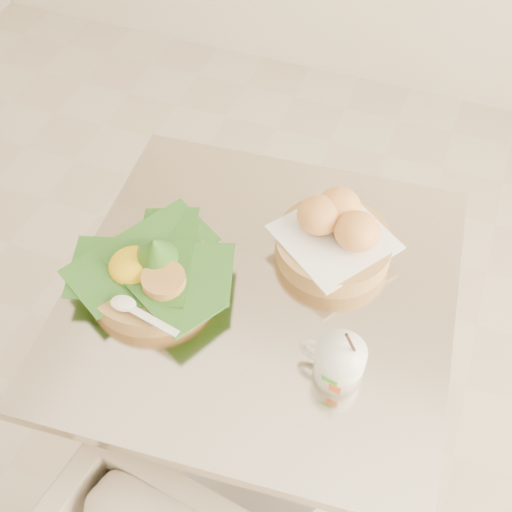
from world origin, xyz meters
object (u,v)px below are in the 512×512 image
(bread_basket, at_px, (335,235))
(coffee_mug, at_px, (338,361))
(cafe_table, at_px, (261,350))
(rice_basket, at_px, (151,271))

(bread_basket, relative_size, coffee_mug, 1.82)
(cafe_table, distance_m, bread_basket, 0.31)
(cafe_table, height_order, rice_basket, rice_basket)
(rice_basket, bearing_deg, coffee_mug, -9.23)
(rice_basket, distance_m, coffee_mug, 0.37)
(rice_basket, xyz_separation_m, coffee_mug, (0.37, -0.06, -0.00))
(cafe_table, relative_size, coffee_mug, 5.27)
(rice_basket, bearing_deg, bread_basket, 33.93)
(rice_basket, distance_m, bread_basket, 0.35)
(rice_basket, height_order, coffee_mug, rice_basket)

